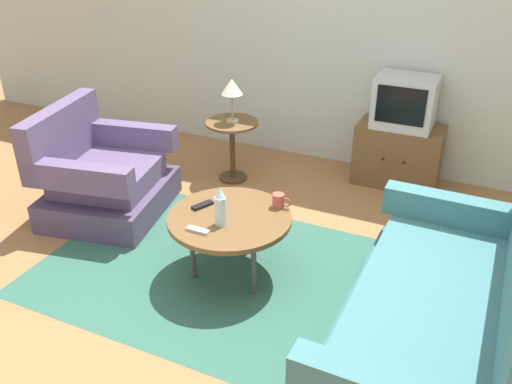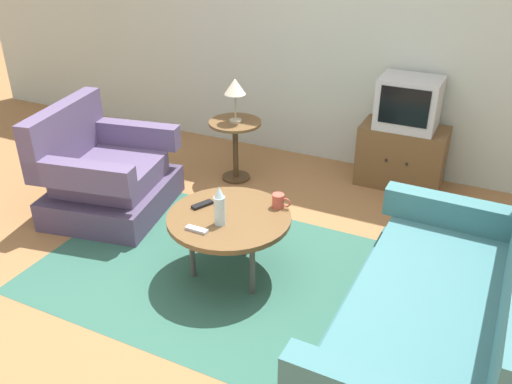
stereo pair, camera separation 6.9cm
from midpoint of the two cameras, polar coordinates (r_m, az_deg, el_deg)
The scene contains 14 objects.
ground_plane at distance 3.71m, azimuth -3.47°, elevation -9.96°, with size 16.00×16.00×0.00m, color olive.
back_wall at distance 5.18m, azimuth 8.77°, elevation 17.41°, with size 9.00×0.12×2.70m, color #B2BCB2.
area_rug at distance 3.82m, azimuth -3.18°, elevation -8.68°, with size 2.67×1.74×0.00m, color #2D5B4C.
armchair at distance 4.62m, azimuth -16.40°, elevation 1.42°, with size 1.04×1.13×0.89m.
couch at distance 3.16m, azimuth 18.41°, elevation -12.72°, with size 0.98×1.86×0.94m.
coffee_table at distance 3.57m, azimuth -3.37°, elevation -3.00°, with size 0.83×0.83×0.48m.
side_table at distance 4.93m, azimuth -2.94°, elevation 5.70°, with size 0.47×0.47×0.57m.
tv_stand at distance 5.06m, azimuth 14.40°, elevation 3.84°, with size 0.75×0.43×0.56m.
television at distance 4.89m, azimuth 15.10°, elevation 9.20°, with size 0.51×0.41×0.44m.
table_lamp at distance 4.76m, azimuth -3.00°, elevation 10.89°, with size 0.19×0.19×0.40m.
vase at distance 3.40m, azimuth -4.36°, elevation -1.56°, with size 0.07×0.07×0.27m.
mug at distance 3.63m, azimuth 1.90°, elevation -0.93°, with size 0.13×0.08×0.10m.
tv_remote_dark at distance 3.67m, azimuth -6.22°, elevation -1.40°, with size 0.11×0.16×0.02m.
tv_remote_silver at distance 3.40m, azimuth -6.75°, elevation -4.05°, with size 0.15×0.05×0.02m.
Camera 1 is at (1.38, -2.57, 2.28)m, focal length 37.78 mm.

